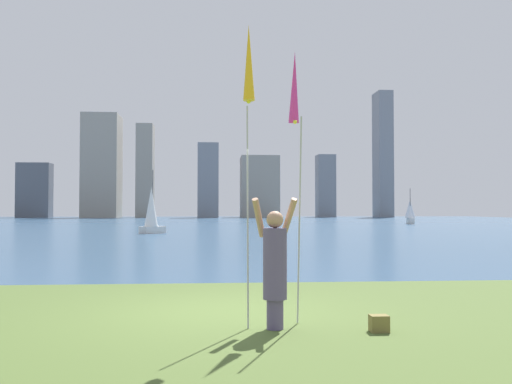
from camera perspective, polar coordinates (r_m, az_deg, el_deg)
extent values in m
cube|color=#2D4C6B|center=(70.96, -4.34, -3.13)|extent=(120.00, 116.48, 0.12)
cube|color=#232D14|center=(12.81, -3.73, -9.24)|extent=(120.00, 0.70, 0.02)
cylinder|color=#594C72|center=(7.95, 1.92, -12.20)|extent=(0.23, 0.23, 0.41)
cylinder|color=#594C72|center=(7.85, 1.92, -7.22)|extent=(0.33, 0.33, 0.98)
sphere|color=tan|center=(7.82, 1.91, -2.79)|extent=(0.24, 0.24, 0.24)
cylinder|color=tan|center=(7.93, 0.28, -2.61)|extent=(0.24, 0.38, 0.56)
cylinder|color=tan|center=(7.98, 3.32, -2.60)|extent=(0.24, 0.38, 0.56)
cylinder|color=#B2B2B7|center=(7.95, -0.85, -2.33)|extent=(0.02, 0.23, 3.13)
cone|color=yellow|center=(7.96, -0.73, 12.94)|extent=(0.16, 0.23, 1.08)
sphere|color=yellow|center=(7.88, -0.74, 9.11)|extent=(0.06, 0.06, 0.06)
cylinder|color=#B2B2B7|center=(8.03, 4.39, -2.97)|extent=(0.02, 0.42, 2.93)
cone|color=#D83399|center=(8.69, 3.88, 10.47)|extent=(0.16, 0.30, 1.08)
sphere|color=yellow|center=(8.52, 3.96, 7.06)|extent=(0.06, 0.06, 0.06)
cube|color=olive|center=(7.97, 12.29, -12.82)|extent=(0.25, 0.20, 0.22)
cube|color=silver|center=(39.31, -10.38, -3.78)|extent=(1.77, 1.85, 0.48)
cylinder|color=#47474C|center=(39.29, -10.36, -0.61)|extent=(0.06, 0.06, 3.86)
cone|color=white|center=(39.19, -10.51, -1.45)|extent=(1.27, 1.27, 2.70)
cube|color=silver|center=(65.50, 15.29, -2.83)|extent=(0.92, 2.35, 0.70)
cylinder|color=#47474C|center=(65.49, 15.27, -1.09)|extent=(0.07, 0.07, 3.28)
cone|color=white|center=(65.66, 15.25, -1.62)|extent=(1.32, 1.32, 2.06)
cube|color=#565B66|center=(120.45, -21.41, 0.16)|extent=(6.38, 3.55, 10.83)
cube|color=gray|center=(116.65, -15.26, 2.52)|extent=(6.98, 7.61, 20.45)
cube|color=gray|center=(115.24, -11.09, 2.08)|extent=(3.26, 4.94, 18.60)
cube|color=gray|center=(113.52, -4.84, 1.12)|extent=(4.06, 7.62, 14.65)
cube|color=gray|center=(115.81, 0.34, 0.50)|extent=(7.64, 7.85, 12.43)
cube|color=gray|center=(121.11, 7.02, 0.60)|extent=(3.76, 4.06, 13.21)
cube|color=gray|center=(122.64, 12.66, 3.69)|extent=(3.06, 5.40, 26.41)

